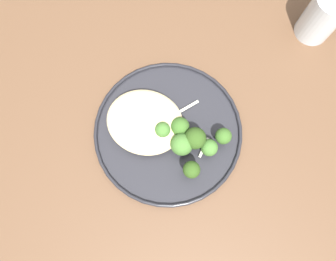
{
  "coord_description": "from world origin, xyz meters",
  "views": [
    {
      "loc": [
        -0.03,
        0.09,
        1.35
      ],
      "look_at": [
        0.02,
        -0.05,
        0.76
      ],
      "focal_mm": 33.82,
      "sensor_mm": 36.0,
      "label": 1
    }
  ],
  "objects": [
    {
      "name": "broccoli_floret_left_leaning",
      "position": [
        -0.06,
        -0.04,
        0.78
      ],
      "size": [
        0.03,
        0.03,
        0.04
      ],
      "color": "#7A994C",
      "rests_on": "dinner_plate"
    },
    {
      "name": "broccoli_floret_front_edge",
      "position": [
        -0.0,
        -0.06,
        0.78
      ],
      "size": [
        0.04,
        0.04,
        0.05
      ],
      "color": "#89A356",
      "rests_on": "dinner_plate"
    },
    {
      "name": "onion_sliver_pale_crescent",
      "position": [
        -0.0,
        -0.11,
        0.75
      ],
      "size": [
        0.04,
        0.04,
        0.0
      ],
      "primitive_type": "cube",
      "rotation": [
        0.0,
        0.0,
        4.01
      ],
      "color": "silver",
      "rests_on": "dinner_plate"
    },
    {
      "name": "noodle_bed",
      "position": [
        0.07,
        -0.05,
        0.77
      ],
      "size": [
        0.15,
        0.13,
        0.04
      ],
      "color": "beige",
      "rests_on": "dinner_plate"
    },
    {
      "name": "broccoli_floret_near_rim",
      "position": [
        -0.04,
        0.01,
        0.79
      ],
      "size": [
        0.03,
        0.03,
        0.06
      ],
      "color": "#7A994C",
      "rests_on": "dinner_plate"
    },
    {
      "name": "broccoli_floret_rear_charred",
      "position": [
        -0.08,
        -0.07,
        0.78
      ],
      "size": [
        0.03,
        0.03,
        0.05
      ],
      "color": "#7A994C",
      "rests_on": "dinner_plate"
    },
    {
      "name": "seared_scallop_tilted_round",
      "position": [
        0.1,
        -0.02,
        0.76
      ],
      "size": [
        0.03,
        0.03,
        0.02
      ],
      "color": "#DBB77A",
      "rests_on": "dinner_plate"
    },
    {
      "name": "wooden_dining_table",
      "position": [
        0.0,
        0.0,
        0.66
      ],
      "size": [
        1.4,
        1.0,
        0.74
      ],
      "color": "brown",
      "rests_on": "ground"
    },
    {
      "name": "seared_scallop_left_edge",
      "position": [
        0.1,
        -0.07,
        0.76
      ],
      "size": [
        0.04,
        0.04,
        0.01
      ],
      "color": "#E5C689",
      "rests_on": "dinner_plate"
    },
    {
      "name": "seared_scallop_half_hidden",
      "position": [
        0.07,
        -0.07,
        0.76
      ],
      "size": [
        0.03,
        0.03,
        0.01
      ],
      "color": "#E5C689",
      "rests_on": "dinner_plate"
    },
    {
      "name": "dinner_plate",
      "position": [
        0.02,
        -0.05,
        0.75
      ],
      "size": [
        0.29,
        0.29,
        0.02
      ],
      "color": "#232328",
      "rests_on": "wooden_dining_table"
    },
    {
      "name": "broccoli_floret_small_sprig",
      "position": [
        0.03,
        -0.04,
        0.78
      ],
      "size": [
        0.03,
        0.03,
        0.05
      ],
      "color": "#7A994C",
      "rests_on": "dinner_plate"
    },
    {
      "name": "seared_scallop_rear_pale",
      "position": [
        0.06,
        -0.05,
        0.76
      ],
      "size": [
        0.02,
        0.02,
        0.02
      ],
      "color": "beige",
      "rests_on": "dinner_plate"
    },
    {
      "name": "broccoli_floret_right_tilted",
      "position": [
        -0.01,
        -0.03,
        0.78
      ],
      "size": [
        0.04,
        0.04,
        0.05
      ],
      "color": "#7A994C",
      "rests_on": "dinner_plate"
    },
    {
      "name": "water_glass",
      "position": [
        -0.2,
        -0.36,
        0.79
      ],
      "size": [
        0.07,
        0.07,
        0.11
      ],
      "color": "silver",
      "rests_on": "wooden_dining_table"
    },
    {
      "name": "broccoli_floret_split_head",
      "position": [
        -0.03,
        -0.05,
        0.79
      ],
      "size": [
        0.04,
        0.04,
        0.06
      ],
      "color": "#7A994C",
      "rests_on": "dinner_plate"
    },
    {
      "name": "ground",
      "position": [
        0.0,
        0.0,
        0.0
      ],
      "size": [
        6.0,
        6.0,
        0.0
      ],
      "primitive_type": "plane",
      "color": "#2D2B28"
    },
    {
      "name": "onion_sliver_short_strip",
      "position": [
        -0.06,
        -0.04,
        0.75
      ],
      "size": [
        0.01,
        0.04,
        0.0
      ],
      "primitive_type": "cube",
      "rotation": [
        0.0,
        0.0,
        4.61
      ],
      "color": "silver",
      "rests_on": "dinner_plate"
    }
  ]
}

